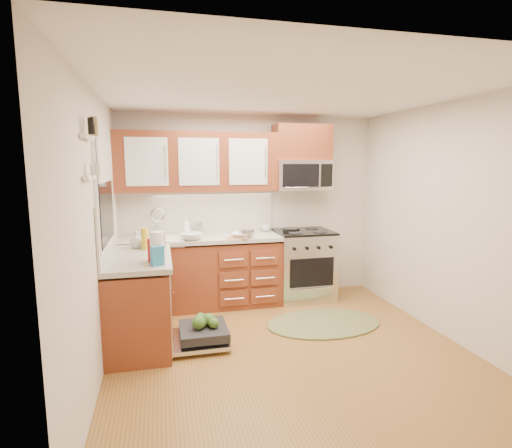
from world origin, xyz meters
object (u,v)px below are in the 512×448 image
object	(u,v)px
stock_pot	(246,234)
bowl_b	(192,236)
dishwasher	(200,335)
rug	(324,323)
paper_towel_roll	(157,247)
bowl_a	(242,235)
cup	(266,228)
sink	(159,249)
cutting_board	(238,238)
upper_cabinets	(198,162)
microwave	(302,175)
skillet	(291,230)
range	(303,265)

from	to	relation	value
stock_pot	bowl_b	world-z (taller)	stock_pot
dishwasher	rug	xyz separation A→B (m)	(1.46, 0.20, -0.09)
stock_pot	paper_towel_roll	world-z (taller)	paper_towel_roll
bowl_b	stock_pot	bearing A→B (deg)	-2.53
bowl_a	cup	xyz separation A→B (m)	(0.42, 0.40, 0.02)
dishwasher	paper_towel_roll	world-z (taller)	paper_towel_roll
sink	bowl_b	bearing A→B (deg)	-22.92
cutting_board	bowl_a	world-z (taller)	bowl_a
cutting_board	cup	xyz separation A→B (m)	(0.48, 0.43, 0.04)
sink	upper_cabinets	bearing A→B (deg)	16.45
rug	stock_pot	xyz separation A→B (m)	(-0.77, 0.72, 0.97)
stock_pot	cup	bearing A→B (deg)	49.45
rug	stock_pot	size ratio (longest dim) A/B	7.16
cutting_board	cup	world-z (taller)	cup
microwave	skillet	xyz separation A→B (m)	(-0.18, -0.12, -0.73)
paper_towel_roll	upper_cabinets	bearing A→B (deg)	69.07
rug	bowl_a	distance (m)	1.46
microwave	paper_towel_roll	size ratio (longest dim) A/B	2.61
bowl_a	bowl_b	bearing A→B (deg)	180.00
range	microwave	bearing A→B (deg)	90.00
upper_cabinets	sink	distance (m)	1.21
range	cup	distance (m)	0.73
stock_pot	skillet	bearing A→B (deg)	17.85
skillet	microwave	bearing A→B (deg)	32.38
upper_cabinets	skillet	distance (m)	1.53
sink	rug	distance (m)	2.21
upper_cabinets	microwave	bearing A→B (deg)	-1.02
rug	stock_pot	distance (m)	1.43
dishwasher	skillet	bearing A→B (deg)	39.88
sink	stock_pot	xyz separation A→B (m)	(1.08, -0.20, 0.18)
rug	skillet	world-z (taller)	skillet
upper_cabinets	microwave	size ratio (longest dim) A/B	2.70
microwave	sink	world-z (taller)	microwave
stock_pot	bowl_a	size ratio (longest dim) A/B	0.77
range	bowl_a	size ratio (longest dim) A/B	3.88
cutting_board	rug	bearing A→B (deg)	-39.34
dishwasher	cup	distance (m)	1.93
upper_cabinets	skillet	xyz separation A→B (m)	(1.22, -0.14, -0.90)
upper_cabinets	rug	world-z (taller)	upper_cabinets
range	skillet	xyz separation A→B (m)	(-0.18, 0.00, 0.50)
upper_cabinets	bowl_a	size ratio (longest dim) A/B	8.37
paper_towel_roll	bowl_a	world-z (taller)	paper_towel_roll
stock_pot	cutting_board	xyz separation A→B (m)	(-0.11, 0.00, -0.05)
bowl_b	cup	bearing A→B (deg)	20.89
dishwasher	cutting_board	bearing A→B (deg)	57.75
sink	skillet	bearing A→B (deg)	0.47
microwave	cup	distance (m)	0.88
cutting_board	paper_towel_roll	world-z (taller)	paper_towel_roll
upper_cabinets	bowl_a	world-z (taller)	upper_cabinets
range	cup	bearing A→B (deg)	155.38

